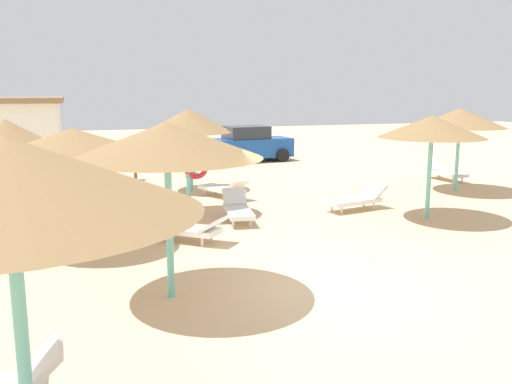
# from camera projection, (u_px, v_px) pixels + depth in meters

# --- Properties ---
(ground_plane) EXTENTS (80.00, 80.00, 0.00)m
(ground_plane) POSITION_uv_depth(u_px,v_px,m) (308.00, 288.00, 9.66)
(ground_plane) COLOR #DBBA8C
(parasol_0) EXTENTS (2.82, 2.82, 2.79)m
(parasol_0) POSITION_uv_depth(u_px,v_px,m) (432.00, 127.00, 14.39)
(parasol_0) COLOR #6BC6BC
(parasol_0) RESTS_ON ground
(parasol_1) EXTENTS (2.42, 2.42, 2.93)m
(parasol_1) POSITION_uv_depth(u_px,v_px,m) (187.00, 122.00, 14.87)
(parasol_1) COLOR #6BC6BC
(parasol_1) RESTS_ON ground
(parasol_2) EXTENTS (2.55, 2.55, 2.80)m
(parasol_2) POSITION_uv_depth(u_px,v_px,m) (190.00, 120.00, 18.58)
(parasol_2) COLOR #6BC6BC
(parasol_2) RESTS_ON ground
(parasol_3) EXTENTS (3.04, 3.04, 2.84)m
(parasol_3) POSITION_uv_depth(u_px,v_px,m) (460.00, 118.00, 18.44)
(parasol_3) COLOR #6BC6BC
(parasol_3) RESTS_ON ground
(parasol_4) EXTENTS (3.16, 3.16, 3.11)m
(parasol_4) POSITION_uv_depth(u_px,v_px,m) (8.00, 177.00, 4.38)
(parasol_4) COLOR #6BC6BC
(parasol_4) RESTS_ON ground
(parasol_5) EXTENTS (2.86, 2.86, 2.66)m
(parasol_5) POSITION_uv_depth(u_px,v_px,m) (72.00, 140.00, 11.66)
(parasol_5) COLOR #6BC6BC
(parasol_5) RESTS_ON ground
(parasol_7) EXTENTS (2.20, 2.20, 2.68)m
(parasol_7) POSITION_uv_depth(u_px,v_px,m) (6.00, 131.00, 14.99)
(parasol_7) COLOR #6BC6BC
(parasol_7) RESTS_ON ground
(parasol_8) EXTENTS (3.13, 3.13, 2.96)m
(parasol_8) POSITION_uv_depth(u_px,v_px,m) (167.00, 141.00, 8.76)
(parasol_8) COLOR #6BC6BC
(parasol_8) RESTS_ON ground
(lounger_0) EXTENTS (1.99, 1.03, 0.71)m
(lounger_0) POSITION_uv_depth(u_px,v_px,m) (357.00, 199.00, 15.86)
(lounger_0) COLOR white
(lounger_0) RESTS_ON ground
(lounger_1) EXTENTS (0.89, 1.95, 0.75)m
(lounger_1) POSITION_uv_depth(u_px,v_px,m) (238.00, 209.00, 14.58)
(lounger_1) COLOR white
(lounger_1) RESTS_ON ground
(lounger_2) EXTENTS (1.41, 1.98, 0.71)m
(lounger_2) POSITION_uv_depth(u_px,v_px,m) (224.00, 188.00, 17.61)
(lounger_2) COLOR white
(lounger_2) RESTS_ON ground
(lounger_3) EXTENTS (0.85, 1.93, 0.77)m
(lounger_3) POSITION_uv_depth(u_px,v_px,m) (444.00, 172.00, 21.11)
(lounger_3) COLOR white
(lounger_3) RESTS_ON ground
(lounger_5) EXTENTS (1.86, 1.73, 0.66)m
(lounger_5) POSITION_uv_depth(u_px,v_px,m) (189.00, 229.00, 12.55)
(lounger_5) COLOR white
(lounger_5) RESTS_ON ground
(bench_0) EXTENTS (0.64, 1.54, 0.49)m
(bench_0) POSITION_uv_depth(u_px,v_px,m) (190.00, 167.00, 22.27)
(bench_0) COLOR brown
(bench_0) RESTS_ON ground
(bench_1) EXTENTS (1.55, 0.69, 0.49)m
(bench_1) POSITION_uv_depth(u_px,v_px,m) (75.00, 172.00, 20.85)
(bench_1) COLOR brown
(bench_1) RESTS_ON ground
(bench_2) EXTENTS (1.53, 0.55, 0.49)m
(bench_2) POSITION_uv_depth(u_px,v_px,m) (121.00, 172.00, 20.94)
(bench_2) COLOR brown
(bench_2) RESTS_ON ground
(parked_car) EXTENTS (4.16, 2.33, 1.72)m
(parked_car) POSITION_uv_depth(u_px,v_px,m) (249.00, 144.00, 26.46)
(parked_car) COLOR #194C9E
(parked_car) RESTS_ON ground
(beach_cabana) EXTENTS (3.87, 3.62, 3.16)m
(beach_cabana) POSITION_uv_depth(u_px,v_px,m) (13.00, 138.00, 20.93)
(beach_cabana) COLOR white
(beach_cabana) RESTS_ON ground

